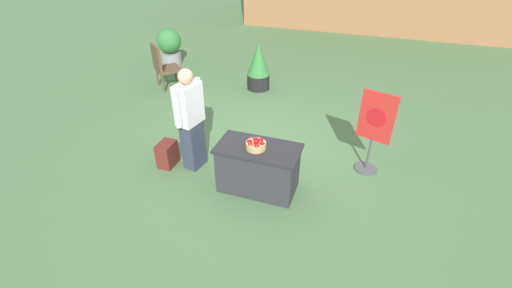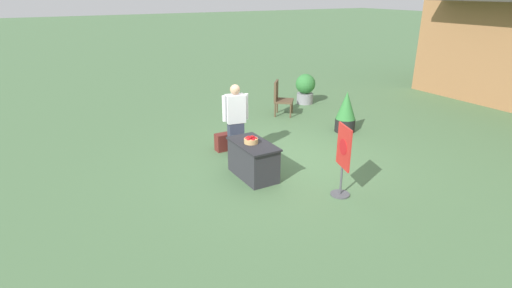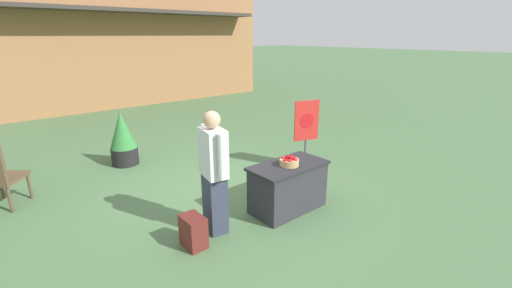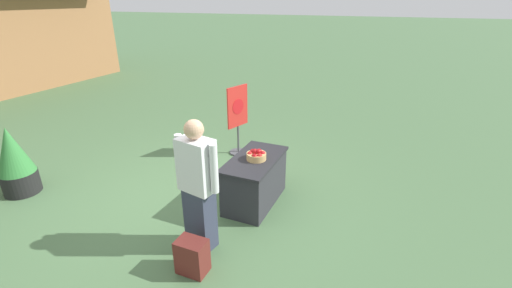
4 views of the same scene
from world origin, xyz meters
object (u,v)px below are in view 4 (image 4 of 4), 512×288
Objects in this scene: person_visitor at (198,186)px; potted_plant_near_right at (15,161)px; apple_basket at (256,155)px; poster_board at (238,118)px; display_table at (255,180)px; backpack at (192,256)px.

person_visitor is 3.36m from potted_plant_near_right.
poster_board is at bearing 34.27° from apple_basket.
potted_plant_near_right is at bearing 100.68° from person_visitor.
display_table is 4.22× the size of apple_basket.
poster_board is (1.55, 1.06, -0.07)m from apple_basket.
display_table is 1.30m from person_visitor.
person_visitor is at bearing -89.54° from potted_plant_near_right.
potted_plant_near_right is (-0.03, 3.35, -0.31)m from person_visitor.
backpack is 0.38× the size of potted_plant_near_right.
apple_basket is at bearing -122.88° from display_table.
poster_board reaches higher than apple_basket.
display_table is 1.63m from backpack.
poster_board is at bearing -42.84° from potted_plant_near_right.
display_table is at bearing -2.57° from backpack.
apple_basket is 0.17× the size of person_visitor.
person_visitor reaches higher than backpack.
person_visitor is at bearing 167.91° from apple_basket.
display_table is at bearing -38.72° from poster_board.
backpack is 3.33m from poster_board.
backpack is 0.31× the size of poster_board.
person_visitor is 4.01× the size of backpack.
display_table is 2.87× the size of backpack.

